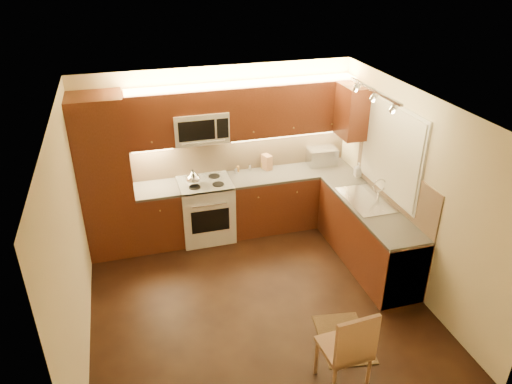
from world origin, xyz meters
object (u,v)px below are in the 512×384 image
object	(u,v)px
stove	(206,209)
knife_block	(267,162)
kettle	(193,178)
toaster_oven	(321,156)
dining_chair	(344,346)
soap_bottle	(358,169)
sink	(367,195)
microwave	(200,126)

from	to	relation	value
stove	knife_block	bearing A→B (deg)	12.24
kettle	toaster_oven	world-z (taller)	toaster_oven
toaster_oven	dining_chair	xyz separation A→B (m)	(-1.11, -3.28, -0.53)
toaster_oven	dining_chair	size ratio (longest dim) A/B	0.44
stove	soap_bottle	size ratio (longest dim) A/B	4.39
stove	sink	distance (m)	2.35
microwave	toaster_oven	world-z (taller)	microwave
microwave	soap_bottle	distance (m)	2.41
knife_block	dining_chair	distance (m)	3.38
kettle	toaster_oven	distance (m)	2.07
stove	dining_chair	world-z (taller)	dining_chair
microwave	knife_block	world-z (taller)	microwave
microwave	knife_block	distance (m)	1.23
knife_block	toaster_oven	bearing A→B (deg)	-21.29
sink	knife_block	distance (m)	1.67
sink	toaster_oven	bearing A→B (deg)	94.97
microwave	toaster_oven	distance (m)	2.01
sink	knife_block	xyz separation A→B (m)	(-0.99, 1.34, 0.04)
knife_block	dining_chair	bearing A→B (deg)	-112.10
toaster_oven	knife_block	xyz separation A→B (m)	(-0.88, 0.05, -0.02)
toaster_oven	sink	bearing A→B (deg)	-81.70
soap_bottle	dining_chair	bearing A→B (deg)	-113.59
microwave	sink	distance (m)	2.48
toaster_oven	knife_block	distance (m)	0.88
kettle	soap_bottle	size ratio (longest dim) A/B	1.15
sink	kettle	bearing A→B (deg)	154.08
toaster_oven	soap_bottle	size ratio (longest dim) A/B	2.12
sink	soap_bottle	size ratio (longest dim) A/B	4.11
stove	toaster_oven	distance (m)	1.98
kettle	soap_bottle	xyz separation A→B (m)	(2.41, -0.32, -0.04)
stove	toaster_oven	bearing A→B (deg)	5.14
kettle	microwave	bearing A→B (deg)	48.11
microwave	toaster_oven	xyz separation A→B (m)	(1.89, 0.03, -0.69)
stove	knife_block	size ratio (longest dim) A/B	3.98
sink	kettle	size ratio (longest dim) A/B	3.56
stove	sink	bearing A→B (deg)	-29.36
sink	dining_chair	distance (m)	2.38
stove	soap_bottle	xyz separation A→B (m)	(2.24, -0.39, 0.54)
soap_bottle	dining_chair	distance (m)	3.13
microwave	knife_block	xyz separation A→B (m)	(1.01, 0.08, -0.70)
knife_block	kettle	bearing A→B (deg)	175.56
stove	kettle	bearing A→B (deg)	-158.38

